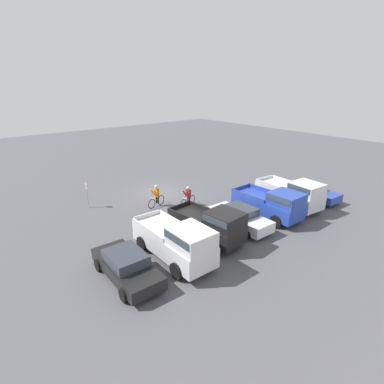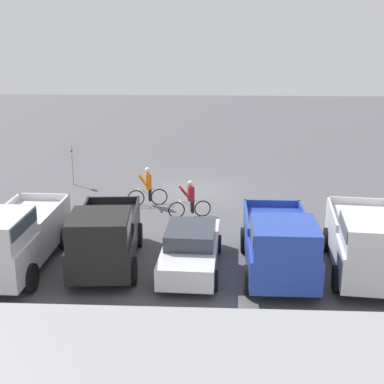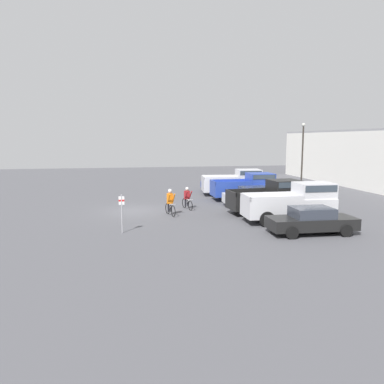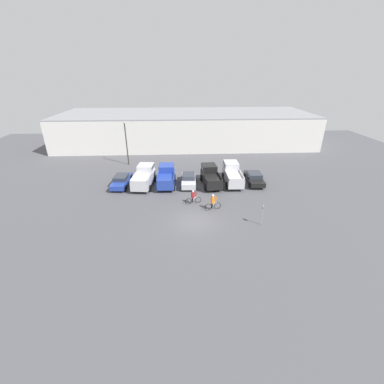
% 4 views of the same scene
% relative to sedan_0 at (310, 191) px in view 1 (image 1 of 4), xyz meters
% --- Properties ---
extents(ground_plane, '(80.00, 80.00, 0.00)m').
position_rel_sedan_0_xyz_m(ground_plane, '(8.67, -9.03, -0.69)').
color(ground_plane, '#4C4C51').
extents(sedan_0, '(2.13, 4.78, 1.36)m').
position_rel_sedan_0_xyz_m(sedan_0, '(0.00, 0.00, 0.00)').
color(sedan_0, '#233D9E').
rests_on(sedan_0, ground_plane).
extents(pickup_truck_0, '(2.67, 5.31, 2.28)m').
position_rel_sedan_0_xyz_m(pickup_truck_0, '(2.84, 0.11, 0.48)').
color(pickup_truck_0, silver).
rests_on(pickup_truck_0, ground_plane).
extents(pickup_truck_1, '(2.28, 5.04, 2.18)m').
position_rel_sedan_0_xyz_m(pickup_truck_1, '(5.60, 0.25, 0.45)').
color(pickup_truck_1, '#233D9E').
rests_on(pickup_truck_1, ground_plane).
extents(sedan_1, '(2.02, 4.54, 1.45)m').
position_rel_sedan_0_xyz_m(sedan_1, '(8.40, -0.20, 0.03)').
color(sedan_1, silver).
rests_on(sedan_1, ground_plane).
extents(pickup_truck_2, '(2.46, 4.99, 2.22)m').
position_rel_sedan_0_xyz_m(pickup_truck_2, '(11.16, -0.04, 0.45)').
color(pickup_truck_2, black).
rests_on(pickup_truck_2, ground_plane).
extents(pickup_truck_3, '(2.21, 5.42, 2.36)m').
position_rel_sedan_0_xyz_m(pickup_truck_3, '(14.01, 0.39, 0.52)').
color(pickup_truck_3, silver).
rests_on(pickup_truck_3, ground_plane).
extents(sedan_2, '(2.09, 4.62, 1.41)m').
position_rel_sedan_0_xyz_m(sedan_2, '(16.80, -0.03, 0.02)').
color(sedan_2, black).
rests_on(sedan_2, ground_plane).
extents(cyclist_0, '(1.75, 0.55, 1.77)m').
position_rel_sedan_0_xyz_m(cyclist_0, '(10.64, -6.75, 0.18)').
color(cyclist_0, black).
rests_on(cyclist_0, ground_plane).
extents(cyclist_1, '(1.78, 0.56, 1.60)m').
position_rel_sedan_0_xyz_m(cyclist_1, '(8.68, -5.28, 0.09)').
color(cyclist_1, black).
rests_on(cyclist_1, ground_plane).
extents(fire_lane_sign, '(0.06, 0.30, 2.08)m').
position_rel_sedan_0_xyz_m(fire_lane_sign, '(14.83, -9.86, 0.57)').
color(fire_lane_sign, '#9E9EA3').
rests_on(fire_lane_sign, ground_plane).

